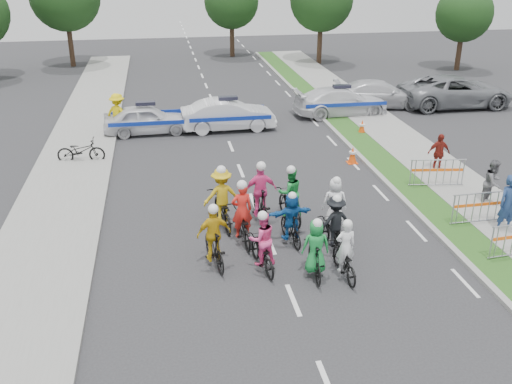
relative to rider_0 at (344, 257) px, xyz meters
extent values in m
plane|color=#28282B|center=(-1.57, -0.89, -0.57)|extent=(90.00, 90.00, 0.00)
cube|color=gray|center=(3.53, 4.11, -0.51)|extent=(0.20, 60.00, 0.12)
cube|color=#1F4D19|center=(4.23, 4.11, -0.51)|extent=(1.20, 60.00, 0.11)
cube|color=gray|center=(6.03, 4.11, -0.50)|extent=(2.40, 60.00, 0.13)
cube|color=gray|center=(-8.07, 4.11, -0.50)|extent=(3.00, 60.00, 0.13)
imported|color=black|center=(0.00, 0.01, -0.13)|extent=(0.66, 1.70, 0.88)
imported|color=white|center=(0.00, -0.04, 0.34)|extent=(0.55, 0.37, 1.46)
sphere|color=white|center=(0.00, -0.09, 1.01)|extent=(0.25, 0.25, 0.25)
imported|color=black|center=(-0.76, 0.15, -0.07)|extent=(0.59, 1.68, 0.99)
imported|color=#198E3B|center=(-0.76, 0.10, 0.35)|extent=(0.76, 0.53, 1.48)
sphere|color=white|center=(-0.76, 0.05, 1.03)|extent=(0.26, 0.26, 0.26)
imported|color=black|center=(-2.07, 0.74, -0.11)|extent=(0.89, 1.82, 0.91)
imported|color=#FF4693|center=(-2.07, 0.69, 0.37)|extent=(0.83, 0.69, 1.52)
sphere|color=white|center=(-2.07, 0.64, 1.08)|extent=(0.26, 0.26, 0.26)
imported|color=black|center=(-3.31, 1.17, -0.03)|extent=(0.81, 1.84, 1.07)
imported|color=gold|center=(-3.31, 1.12, 0.41)|extent=(1.00, 0.55, 1.61)
sphere|color=white|center=(-3.31, 1.07, 1.17)|extent=(0.28, 0.28, 0.28)
imported|color=black|center=(0.15, 1.43, -0.11)|extent=(0.94, 1.83, 0.91)
imported|color=black|center=(0.15, 1.38, 0.37)|extent=(1.08, 0.75, 1.52)
sphere|color=white|center=(0.15, 1.33, 1.07)|extent=(0.26, 0.26, 0.26)
imported|color=black|center=(-0.96, 2.08, -0.09)|extent=(0.67, 1.63, 0.95)
imported|color=#1554A3|center=(-0.96, 2.03, 0.33)|extent=(1.37, 0.61, 1.43)
sphere|color=white|center=(-0.96, 1.98, 0.97)|extent=(0.25, 0.25, 0.25)
imported|color=black|center=(-2.37, 2.40, -0.06)|extent=(0.83, 2.00, 1.03)
imported|color=red|center=(-2.37, 2.35, 0.46)|extent=(0.65, 0.46, 1.71)
sphere|color=white|center=(-2.37, 2.30, 1.27)|extent=(0.30, 0.30, 0.30)
imported|color=black|center=(0.53, 2.68, -0.06)|extent=(0.73, 1.76, 1.02)
imported|color=white|center=(0.53, 2.63, 0.38)|extent=(0.81, 0.59, 1.54)
sphere|color=white|center=(0.53, 2.58, 1.09)|extent=(0.27, 0.27, 0.27)
imported|color=black|center=(-0.67, 3.54, -0.08)|extent=(0.91, 1.94, 0.98)
imported|color=green|center=(-0.67, 3.49, 0.43)|extent=(0.87, 0.73, 1.63)
sphere|color=white|center=(-0.67, 3.44, 1.19)|extent=(0.28, 0.28, 0.28)
imported|color=black|center=(-1.57, 3.72, 0.01)|extent=(0.66, 1.96, 1.16)
imported|color=#FF469F|center=(-1.57, 3.67, 0.48)|extent=(1.04, 0.49, 1.74)
sphere|color=white|center=(-1.57, 3.62, 1.31)|extent=(0.30, 0.30, 0.30)
imported|color=black|center=(-2.82, 3.54, -0.04)|extent=(0.94, 2.07, 1.05)
imported|color=gold|center=(-2.82, 3.49, 0.48)|extent=(1.20, 0.78, 1.75)
sphere|color=white|center=(-2.82, 3.44, 1.32)|extent=(0.30, 0.30, 0.30)
imported|color=silver|center=(-5.16, 13.68, 0.11)|extent=(4.04, 1.77, 1.35)
imported|color=silver|center=(-1.35, 13.59, 0.16)|extent=(4.48, 1.69, 1.46)
imported|color=silver|center=(4.71, 15.18, 0.14)|extent=(5.02, 2.28, 1.42)
imported|color=silver|center=(7.25, 16.40, 0.14)|extent=(5.17, 2.79, 1.42)
imported|color=gray|center=(11.37, 15.77, 0.28)|extent=(6.11, 2.88, 1.69)
imported|color=navy|center=(5.68, 1.64, 0.35)|extent=(0.68, 0.46, 1.84)
imported|color=#57575C|center=(6.32, 3.56, 0.23)|extent=(0.98, 0.93, 1.60)
imported|color=maroon|center=(5.94, 6.74, 0.20)|extent=(0.90, 0.37, 1.53)
imported|color=yellow|center=(-6.45, 13.77, 0.39)|extent=(1.43, 1.23, 1.92)
cube|color=#F24C0C|center=(3.01, 8.21, -0.55)|extent=(0.40, 0.40, 0.03)
cone|color=#F24C0C|center=(3.01, 8.21, -0.22)|extent=(0.36, 0.36, 0.70)
cylinder|color=silver|center=(3.01, 8.21, -0.12)|extent=(0.29, 0.29, 0.08)
cube|color=#F24C0C|center=(4.69, 11.83, -0.55)|extent=(0.40, 0.40, 0.03)
cone|color=#F24C0C|center=(4.69, 11.83, -0.22)|extent=(0.36, 0.36, 0.70)
cylinder|color=silver|center=(4.69, 11.83, -0.12)|extent=(0.29, 0.29, 0.08)
imported|color=black|center=(-7.78, 10.14, -0.07)|extent=(1.94, 0.81, 1.00)
cylinder|color=#382619|center=(7.43, 29.11, 1.06)|extent=(0.36, 0.36, 3.25)
sphere|color=#113715|center=(7.43, 29.11, 3.98)|extent=(4.55, 4.55, 4.55)
cylinder|color=#382619|center=(16.43, 25.11, 0.81)|extent=(0.36, 0.36, 2.75)
sphere|color=#113715|center=(16.43, 25.11, 3.28)|extent=(3.85, 3.85, 3.85)
cylinder|color=#382619|center=(-10.57, 31.11, 1.18)|extent=(0.36, 0.36, 3.50)
cylinder|color=#382619|center=(1.43, 33.11, 0.93)|extent=(0.36, 0.36, 3.00)
sphere|color=#113715|center=(1.43, 33.11, 3.63)|extent=(4.20, 4.20, 4.20)
camera|label=1|loc=(-4.50, -12.48, 7.52)|focal=40.00mm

